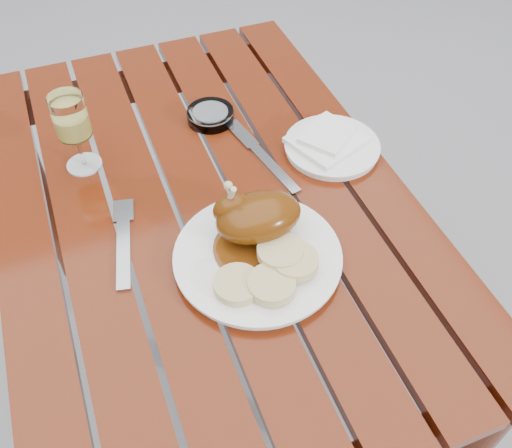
{
  "coord_description": "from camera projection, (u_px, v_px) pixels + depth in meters",
  "views": [
    {
      "loc": [
        -0.19,
        -0.78,
        1.57
      ],
      "look_at": [
        0.07,
        -0.13,
        0.78
      ],
      "focal_mm": 40.0,
      "sensor_mm": 36.0,
      "label": 1
    }
  ],
  "objects": [
    {
      "name": "ashtray",
      "position": [
        210.0,
        115.0,
        1.3
      ],
      "size": [
        0.14,
        0.14,
        0.03
      ],
      "primitive_type": "cylinder",
      "rotation": [
        0.0,
        0.0,
        -0.36
      ],
      "color": "#B2B7BC",
      "rests_on": "table"
    },
    {
      "name": "knife",
      "position": [
        267.0,
        160.0,
        1.21
      ],
      "size": [
        0.06,
        0.23,
        0.01
      ],
      "primitive_type": "cube",
      "rotation": [
        0.0,
        0.0,
        0.19
      ],
      "color": "gray",
      "rests_on": "table"
    },
    {
      "name": "roast_duck",
      "position": [
        255.0,
        217.0,
        1.02
      ],
      "size": [
        0.18,
        0.16,
        0.12
      ],
      "color": "#5A2A0A",
      "rests_on": "dinner_plate"
    },
    {
      "name": "napkin",
      "position": [
        326.0,
        140.0,
        1.23
      ],
      "size": [
        0.18,
        0.17,
        0.01
      ],
      "primitive_type": "cube",
      "rotation": [
        0.0,
        0.0,
        0.37
      ],
      "color": "white",
      "rests_on": "side_plate"
    },
    {
      "name": "dinner_plate",
      "position": [
        258.0,
        258.0,
        1.03
      ],
      "size": [
        0.37,
        0.37,
        0.02
      ],
      "primitive_type": "cylinder",
      "rotation": [
        0.0,
        0.0,
        -0.24
      ],
      "color": "white",
      "rests_on": "table"
    },
    {
      "name": "table",
      "position": [
        213.0,
        304.0,
        1.42
      ],
      "size": [
        0.8,
        1.2,
        0.75
      ],
      "primitive_type": "cube",
      "color": "maroon",
      "rests_on": "ground"
    },
    {
      "name": "wine_glass",
      "position": [
        75.0,
        133.0,
        1.14
      ],
      "size": [
        0.09,
        0.09,
        0.17
      ],
      "primitive_type": "cylinder",
      "rotation": [
        0.0,
        0.0,
        0.29
      ],
      "color": "#F4EF6E",
      "rests_on": "table"
    },
    {
      "name": "bread_dumplings",
      "position": [
        271.0,
        270.0,
        0.98
      ],
      "size": [
        0.19,
        0.14,
        0.03
      ],
      "color": "#E2C88A",
      "rests_on": "dinner_plate"
    },
    {
      "name": "ground",
      "position": [
        220.0,
        374.0,
        1.7
      ],
      "size": [
        60.0,
        60.0,
        0.0
      ],
      "primitive_type": "plane",
      "color": "slate",
      "rests_on": "ground"
    },
    {
      "name": "fork",
      "position": [
        124.0,
        246.0,
        1.05
      ],
      "size": [
        0.07,
        0.2,
        0.01
      ],
      "primitive_type": "cube",
      "rotation": [
        0.0,
        0.0,
        -0.21
      ],
      "color": "gray",
      "rests_on": "table"
    },
    {
      "name": "side_plate",
      "position": [
        332.0,
        147.0,
        1.23
      ],
      "size": [
        0.24,
        0.24,
        0.02
      ],
      "primitive_type": "cylinder",
      "rotation": [
        0.0,
        0.0,
        -0.17
      ],
      "color": "white",
      "rests_on": "table"
    }
  ]
}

